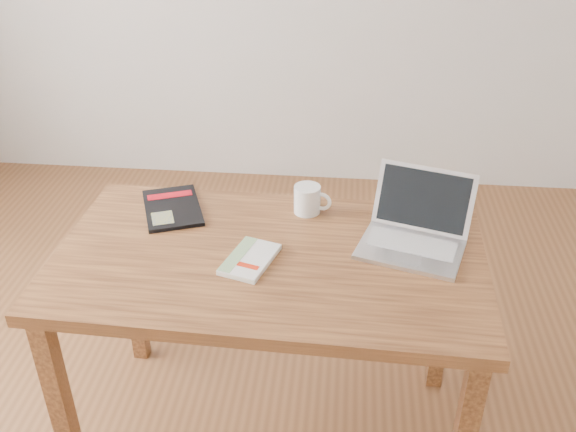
# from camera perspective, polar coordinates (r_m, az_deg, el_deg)

# --- Properties ---
(room) EXTENTS (4.04, 4.04, 2.70)m
(room) POSITION_cam_1_polar(r_m,az_deg,el_deg) (1.59, -8.30, 13.76)
(room) COLOR brown
(room) RESTS_ON ground
(desk) EXTENTS (1.29, 0.76, 0.75)m
(desk) POSITION_cam_1_polar(r_m,az_deg,el_deg) (1.94, -1.65, -5.64)
(desk) COLOR brown
(desk) RESTS_ON ground
(white_guidebook) EXTENTS (0.17, 0.22, 0.02)m
(white_guidebook) POSITION_cam_1_polar(r_m,az_deg,el_deg) (1.86, -3.41, -3.87)
(white_guidebook) COLOR silver
(white_guidebook) RESTS_ON desk
(black_guidebook) EXTENTS (0.26, 0.31, 0.01)m
(black_guidebook) POSITION_cam_1_polar(r_m,az_deg,el_deg) (2.14, -10.24, 0.73)
(black_guidebook) COLOR black
(black_guidebook) RESTS_ON desk
(laptop) EXTENTS (0.37, 0.36, 0.20)m
(laptop) POSITION_cam_1_polar(r_m,az_deg,el_deg) (1.95, 11.24, -1.30)
(laptop) COLOR silver
(laptop) RESTS_ON desk
(coffee_mug) EXTENTS (0.12, 0.09, 0.09)m
(coffee_mug) POSITION_cam_1_polar(r_m,az_deg,el_deg) (2.07, 1.80, 1.52)
(coffee_mug) COLOR white
(coffee_mug) RESTS_ON desk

